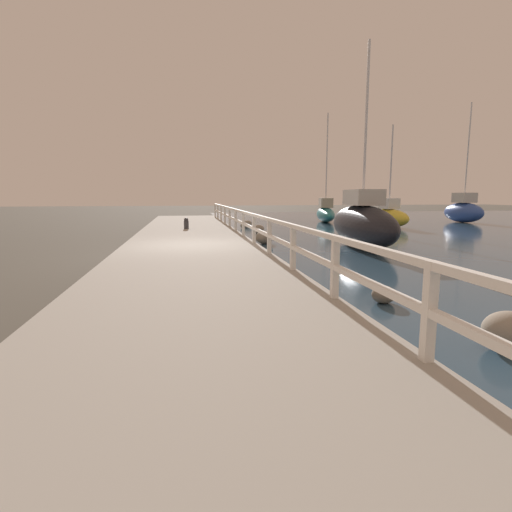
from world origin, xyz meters
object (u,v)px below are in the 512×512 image
object	(u,v)px
sailboat_black	(362,223)
sailboat_teal	(325,212)
sailboat_yellow	(389,216)
sailboat_blue	(463,210)
mooring_bollard	(186,223)

from	to	relation	value
sailboat_black	sailboat_teal	bearing A→B (deg)	80.83
sailboat_teal	sailboat_black	size ratio (longest dim) A/B	1.05
sailboat_yellow	sailboat_black	distance (m)	9.88
sailboat_yellow	sailboat_teal	distance (m)	5.52
sailboat_yellow	sailboat_teal	xyz separation A→B (m)	(-2.01, 5.14, 0.02)
sailboat_yellow	sailboat_black	size ratio (longest dim) A/B	0.83
sailboat_blue	sailboat_yellow	size ratio (longest dim) A/B	1.36
sailboat_teal	mooring_bollard	bearing A→B (deg)	-124.61
mooring_bollard	sailboat_yellow	distance (m)	12.14
sailboat_yellow	sailboat_teal	bearing A→B (deg)	105.47
sailboat_yellow	sailboat_black	xyz separation A→B (m)	(-5.47, -8.22, 0.20)
sailboat_yellow	sailboat_black	bearing A→B (deg)	-129.52
sailboat_black	sailboat_yellow	bearing A→B (deg)	61.71
sailboat_blue	sailboat_yellow	xyz separation A→B (m)	(-7.01, -2.78, -0.17)
sailboat_blue	mooring_bollard	bearing A→B (deg)	-161.16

